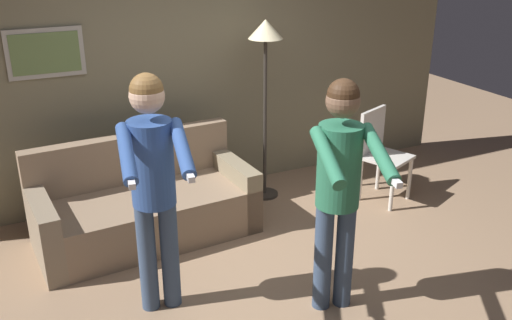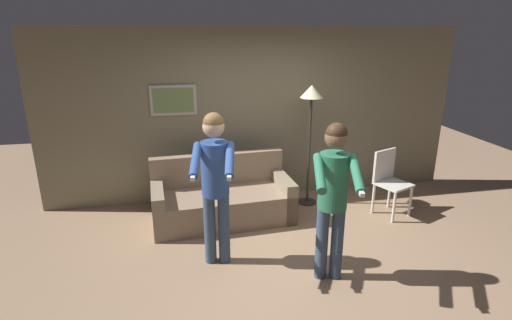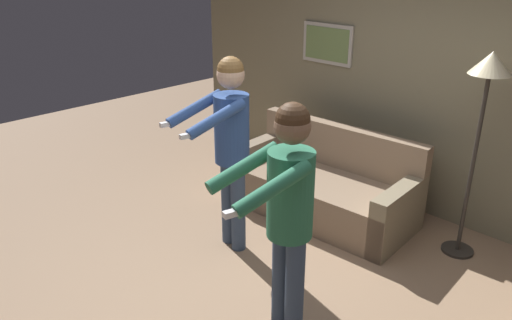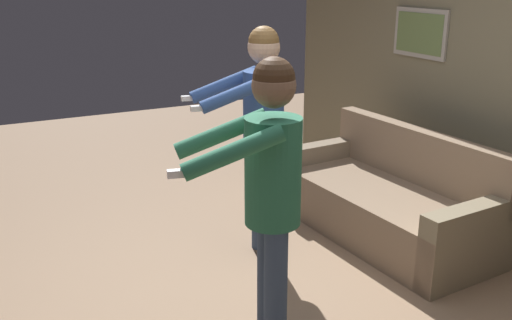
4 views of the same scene
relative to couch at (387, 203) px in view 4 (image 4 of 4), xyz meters
name	(u,v)px [view 4 (image 4 of 4)]	position (x,y,z in m)	size (l,w,h in m)	color
ground_plane	(293,309)	(0.63, -1.26, -0.28)	(12.00, 12.00, 0.00)	#9C7B5D
couch	(387,203)	(0.00, 0.00, 0.00)	(1.95, 0.97, 0.87)	#92785E
person_standing_left	(261,121)	(-0.19, -1.09, 0.79)	(0.51, 0.74, 1.75)	#394D6B
person_standing_right	(269,185)	(0.95, -1.62, 0.76)	(0.54, 0.74, 1.71)	#364863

